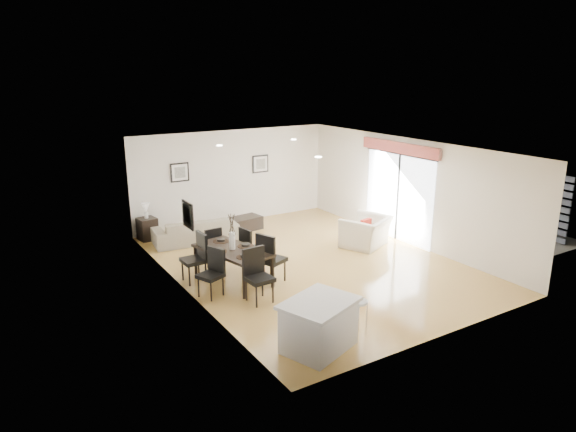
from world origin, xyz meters
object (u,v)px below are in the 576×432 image
bar_stool (359,306)px  dining_chair_wnear (213,269)px  coffee_table (245,223)px  dining_table (233,252)px  armchair (366,232)px  kitchen_island (319,325)px  dining_chair_enear (269,256)px  dining_chair_foot (212,244)px  sofa (196,230)px  side_table (147,229)px  dining_chair_efar (249,246)px  dining_chair_head (257,272)px  dining_chair_wfar (197,254)px

bar_stool → dining_chair_wnear: bearing=116.9°
dining_chair_wnear → coffee_table: (2.50, 3.56, -0.35)m
dining_table → dining_chair_wnear: size_ratio=1.97×
armchair → kitchen_island: size_ratio=0.83×
dining_chair_enear → bar_stool: size_ratio=1.72×
dining_chair_enear → dining_chair_foot: dining_chair_enear is taller
armchair → dining_chair_foot: (-3.88, 0.78, 0.13)m
sofa → armchair: size_ratio=1.85×
dining_chair_enear → side_table: dining_chair_enear is taller
dining_table → dining_chair_wnear: 0.75m
kitchen_island → bar_stool: (0.81, -0.00, 0.13)m
dining_chair_efar → kitchen_island: 3.67m
dining_chair_wnear → dining_chair_enear: 1.24m
dining_table → dining_chair_head: 1.08m
dining_chair_head → dining_chair_wfar: bearing=108.2°
dining_chair_wfar → dining_chair_enear: dining_chair_enear is taller
sofa → dining_chair_head: dining_chair_head is taller
dining_chair_enear → side_table: (-1.31, 4.19, -0.31)m
dining_chair_foot → dining_chair_wfar: bearing=44.3°
armchair → kitchen_island: kitchen_island is taller
dining_table → side_table: 3.80m
dining_table → dining_chair_efar: 0.76m
dining_chair_wnear → dining_chair_efar: 1.49m
sofa → kitchen_island: bearing=93.6°
sofa → dining_chair_wnear: bearing=80.8°
dining_chair_efar → dining_chair_foot: 0.90m
coffee_table → bar_stool: 6.44m
side_table → bar_stool: bearing=-77.8°
dining_chair_foot → armchair: bearing=166.3°
sofa → dining_chair_wnear: size_ratio=2.23×
dining_chair_enear → side_table: size_ratio=1.84×
dining_chair_head → coffee_table: bearing=62.5°
dining_chair_wfar → dining_chair_enear: size_ratio=0.97×
sofa → dining_chair_wfar: 2.61m
armchair → dining_chair_wfar: 4.50m
sofa → dining_chair_wnear: (-0.93, -3.27, 0.22)m
sofa → dining_chair_enear: dining_chair_enear is taller
coffee_table → side_table: side_table is taller
dining_chair_wfar → kitchen_island: bearing=7.5°
dining_chair_wnear → dining_chair_efar: (1.24, 0.83, 0.00)m
dining_chair_wfar → dining_chair_head: (0.60, -1.52, 0.00)m
dining_table → dining_chair_efar: dining_chair_efar is taller
dining_chair_enear → coffee_table: bearing=-40.6°
dining_chair_enear → coffee_table: 3.86m
dining_chair_wfar → dining_chair_efar: (1.23, -0.01, -0.04)m
dining_chair_wnear → coffee_table: dining_chair_wnear is taller
dining_chair_wnear → dining_chair_efar: bearing=101.1°
coffee_table → side_table: bearing=159.3°
dining_chair_wfar → bar_stool: size_ratio=1.66×
dining_chair_enear → dining_chair_head: 0.86m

